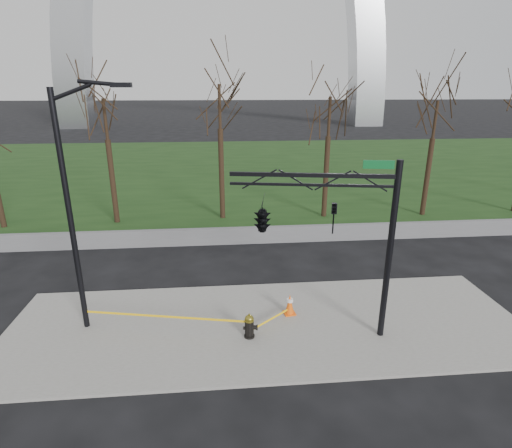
{
  "coord_description": "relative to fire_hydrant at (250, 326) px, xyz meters",
  "views": [
    {
      "loc": [
        -1.51,
        -12.16,
        8.01
      ],
      "look_at": [
        -0.22,
        2.0,
        3.14
      ],
      "focal_mm": 28.24,
      "sensor_mm": 36.0,
      "label": 1
    }
  ],
  "objects": [
    {
      "name": "sidewalk",
      "position": [
        0.68,
        0.71,
        -0.45
      ],
      "size": [
        18.0,
        6.0,
        0.1
      ],
      "primitive_type": "cube",
      "color": "gray",
      "rests_on": "ground"
    },
    {
      "name": "fire_hydrant",
      "position": [
        0.0,
        0.0,
        0.0
      ],
      "size": [
        0.54,
        0.35,
        0.87
      ],
      "rotation": [
        0.0,
        0.0,
        -0.11
      ],
      "color": "black",
      "rests_on": "sidewalk"
    },
    {
      "name": "ground",
      "position": [
        0.68,
        0.71,
        -0.5
      ],
      "size": [
        500.0,
        500.0,
        0.0
      ],
      "primitive_type": "plane",
      "color": "black",
      "rests_on": "ground"
    },
    {
      "name": "tree_row",
      "position": [
        9.06,
        12.71,
        3.87
      ],
      "size": [
        62.76,
        4.0,
        8.73
      ],
      "color": "black",
      "rests_on": "ground"
    },
    {
      "name": "traffic_signal_mast",
      "position": [
        1.2,
        0.31,
        3.65
      ],
      "size": [
        5.03,
        2.54,
        6.0
      ],
      "rotation": [
        0.0,
        0.0,
        -0.18
      ],
      "color": "black",
      "rests_on": "ground"
    },
    {
      "name": "guardrail",
      "position": [
        0.68,
        8.71,
        -0.05
      ],
      "size": [
        60.0,
        0.3,
        0.9
      ],
      "primitive_type": "cube",
      "color": "#59595B",
      "rests_on": "ground"
    },
    {
      "name": "street_light",
      "position": [
        -5.38,
        1.16,
        4.19
      ],
      "size": [
        2.39,
        0.22,
        8.21
      ],
      "rotation": [
        0.0,
        0.0,
        -0.01
      ],
      "color": "black",
      "rests_on": "ground"
    },
    {
      "name": "grass_strip",
      "position": [
        0.68,
        30.71,
        -0.47
      ],
      "size": [
        120.0,
        40.0,
        0.06
      ],
      "primitive_type": "cube",
      "color": "#183312",
      "rests_on": "ground"
    },
    {
      "name": "traffic_cone",
      "position": [
        1.56,
        1.31,
        -0.01
      ],
      "size": [
        0.46,
        0.46,
        0.79
      ],
      "rotation": [
        0.0,
        0.0,
        0.15
      ],
      "color": "#FA5C0D",
      "rests_on": "sidewalk"
    },
    {
      "name": "caution_tape",
      "position": [
        -1.86,
        0.6,
        0.07
      ],
      "size": [
        7.17,
        1.31,
        0.44
      ],
      "color": "yellow",
      "rests_on": "ground"
    }
  ]
}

